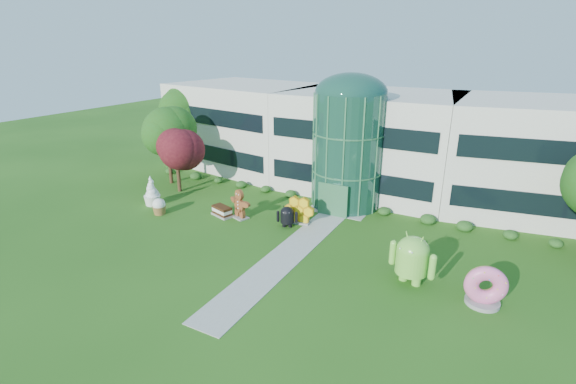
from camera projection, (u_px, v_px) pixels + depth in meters
The scene contains 14 objects.
ground at pixel (279, 262), 27.58m from camera, with size 140.00×140.00×0.00m, color #215114.
building at pixel (370, 140), 40.86m from camera, with size 46.00×15.00×9.30m, color beige, non-canonical shape.
atrium at pixel (348, 151), 35.83m from camera, with size 6.00×6.00×9.80m, color #194738.
walkway at pixel (293, 250), 29.23m from camera, with size 2.40×20.00×0.04m, color #9E9E93.
tree_red at pixel (177, 161), 39.75m from camera, with size 4.00×4.00×6.00m, color #3F0C14, non-canonical shape.
trees_backdrop at pixel (352, 156), 36.89m from camera, with size 52.00×8.00×8.40m, color #254F13, non-canonical shape.
android_green at pixel (412, 256), 24.71m from camera, with size 3.11×2.07×3.52m, color #75CC41, non-canonical shape.
android_black at pixel (287, 215), 32.54m from camera, with size 1.75×1.17×1.98m, color black, non-canonical shape.
donut at pixel (485, 285), 22.81m from camera, with size 2.32×1.11×2.41m, color #EB5993, non-canonical shape.
gingerbread at pixel (240, 204), 34.13m from camera, with size 2.72×1.05×2.51m, color maroon, non-canonical shape.
ice_cream_sandwich at pixel (222, 211), 34.80m from camera, with size 1.93×0.97×0.86m, color black, non-canonical shape.
honeycomb at pixel (299, 211), 33.27m from camera, with size 2.57×0.92×2.02m, color yellow, non-canonical shape.
froyo at pixel (152, 191), 36.91m from camera, with size 1.55×1.55×2.66m, color white, non-canonical shape.
cupcake at pixel (159, 206), 35.10m from camera, with size 1.17×1.17×1.41m, color white, non-canonical shape.
Camera 1 is at (12.21, -21.10, 13.73)m, focal length 26.00 mm.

